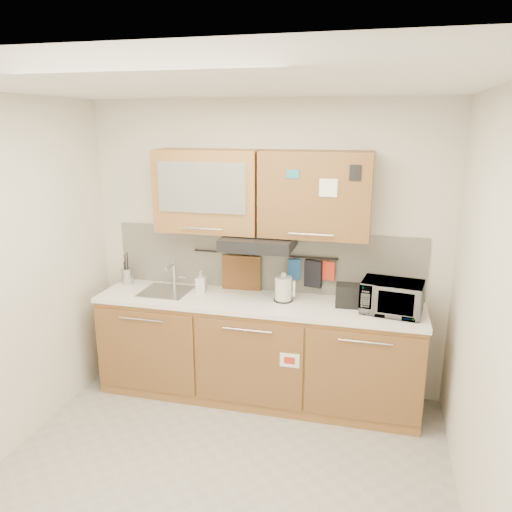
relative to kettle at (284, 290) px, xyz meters
The scene contains 20 objects.
floor 1.62m from the kettle, 100.25° to the right, with size 3.20×3.20×0.00m, color #9E9993.
ceiling 2.02m from the kettle, 100.25° to the right, with size 3.20×3.20×0.00m, color white.
wall_back 0.44m from the kettle, 130.12° to the left, with size 3.20×3.20×0.00m, color silver.
wall_right 1.87m from the kettle, 41.89° to the right, with size 3.00×3.00×0.00m, color silver.
base_cabinet 0.66m from the kettle, 169.22° to the right, with size 2.80×0.64×0.88m.
countertop 0.26m from the kettle, 168.63° to the right, with size 2.82×0.62×0.04m, color white.
backsplash 0.38m from the kettle, 131.43° to the left, with size 2.80×0.02×0.56m, color silver.
upper_cabinets 0.85m from the kettle, 158.90° to the left, with size 1.82×0.37×0.70m.
range_hood 0.46m from the kettle, behind, with size 0.60×0.46×0.10m, color black.
sink 1.08m from the kettle, behind, with size 0.42×0.40×0.26m.
utensil_rail 0.39m from the kettle, 136.09° to the left, with size 0.02×0.02×1.30m, color black.
utensil_crock 1.53m from the kettle, behind, with size 0.15×0.15×0.30m.
kettle is the anchor object (origin of this frame).
toaster 0.57m from the kettle, ahead, with size 0.26×0.16×0.19m.
microwave 0.89m from the kettle, ahead, with size 0.47×0.32×0.26m, color #999999.
soap_bottle 0.77m from the kettle, behind, with size 0.09×0.09×0.19m, color #999999.
cutting_board 0.47m from the kettle, 154.98° to the left, with size 0.36×0.03×0.44m, color brown.
oven_mitt 0.24m from the kettle, 75.00° to the left, with size 0.11×0.03×0.18m, color #205094.
dark_pouch 0.32m from the kettle, 41.77° to the left, with size 0.15×0.04×0.24m, color black.
pot_holder 0.42m from the kettle, 29.99° to the left, with size 0.14×0.02×0.17m, color red.
Camera 1 is at (0.97, -2.73, 2.40)m, focal length 35.00 mm.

